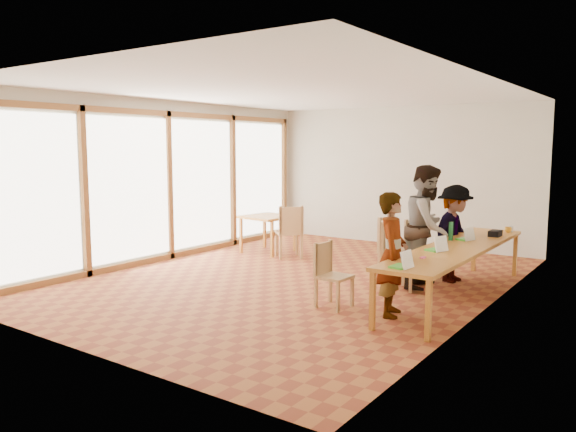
% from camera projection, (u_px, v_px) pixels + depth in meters
% --- Properties ---
extents(ground, '(8.00, 8.00, 0.00)m').
position_uv_depth(ground, '(297.00, 279.00, 9.13)').
color(ground, '#9A5025').
rests_on(ground, ground).
extents(wall_back, '(6.00, 0.10, 3.00)m').
position_uv_depth(wall_back, '(401.00, 176.00, 12.20)').
color(wall_back, beige).
rests_on(wall_back, ground).
extents(wall_front, '(6.00, 0.10, 3.00)m').
position_uv_depth(wall_front, '(77.00, 210.00, 5.70)').
color(wall_front, beige).
rests_on(wall_front, ground).
extents(wall_right, '(0.10, 8.00, 3.00)m').
position_uv_depth(wall_right, '(490.00, 196.00, 7.24)').
color(wall_right, beige).
rests_on(wall_right, ground).
extents(window_wall, '(0.10, 8.00, 3.00)m').
position_uv_depth(window_wall, '(169.00, 180.00, 10.64)').
color(window_wall, white).
rests_on(window_wall, ground).
extents(ceiling, '(6.00, 8.00, 0.04)m').
position_uv_depth(ceiling, '(298.00, 90.00, 8.76)').
color(ceiling, white).
rests_on(ceiling, wall_back).
extents(communal_table, '(0.80, 4.00, 0.75)m').
position_uv_depth(communal_table, '(457.00, 249.00, 7.88)').
color(communal_table, '#C77C2C').
rests_on(communal_table, ground).
extents(side_table, '(0.90, 0.90, 0.75)m').
position_uv_depth(side_table, '(268.00, 220.00, 11.37)').
color(side_table, '#C77C2C').
rests_on(side_table, ground).
extents(chair_near, '(0.42, 0.42, 0.46)m').
position_uv_depth(chair_near, '(329.00, 267.00, 7.52)').
color(chair_near, tan).
rests_on(chair_near, ground).
extents(chair_mid, '(0.49, 0.49, 0.55)m').
position_uv_depth(chair_mid, '(391.00, 242.00, 8.94)').
color(chair_mid, tan).
rests_on(chair_mid, ground).
extents(chair_far, '(0.64, 0.64, 0.55)m').
position_uv_depth(chair_far, '(389.00, 247.00, 8.43)').
color(chair_far, tan).
rests_on(chair_far, ground).
extents(chair_empty, '(0.56, 0.56, 0.51)m').
position_uv_depth(chair_empty, '(418.00, 242.00, 9.22)').
color(chair_empty, tan).
rests_on(chair_empty, ground).
extents(chair_spare, '(0.67, 0.67, 0.54)m').
position_uv_depth(chair_spare, '(290.00, 226.00, 10.73)').
color(chair_spare, tan).
rests_on(chair_spare, ground).
extents(person_near, '(0.54, 0.67, 1.58)m').
position_uv_depth(person_near, '(392.00, 254.00, 7.07)').
color(person_near, gray).
rests_on(person_near, ground).
extents(person_mid, '(0.77, 0.96, 1.87)m').
position_uv_depth(person_mid, '(427.00, 227.00, 8.48)').
color(person_mid, gray).
rests_on(person_mid, ground).
extents(person_far, '(0.71, 1.07, 1.55)m').
position_uv_depth(person_far, '(454.00, 234.00, 8.87)').
color(person_far, gray).
rests_on(person_far, ground).
extents(laptop_near, '(0.23, 0.26, 0.21)m').
position_uv_depth(laptop_near, '(403.00, 263.00, 6.45)').
color(laptop_near, '#4DC638').
rests_on(laptop_near, communal_table).
extents(laptop_mid, '(0.28, 0.30, 0.21)m').
position_uv_depth(laptop_mid, '(438.00, 247.00, 7.49)').
color(laptop_mid, '#4DC638').
rests_on(laptop_mid, communal_table).
extents(laptop_far, '(0.26, 0.28, 0.20)m').
position_uv_depth(laptop_far, '(467.00, 237.00, 8.36)').
color(laptop_far, '#4DC638').
rests_on(laptop_far, communal_table).
extents(yellow_mug, '(0.14, 0.14, 0.09)m').
position_uv_depth(yellow_mug, '(508.00, 230.00, 9.13)').
color(yellow_mug, gold).
rests_on(yellow_mug, communal_table).
extents(green_bottle, '(0.07, 0.07, 0.28)m').
position_uv_depth(green_bottle, '(451.00, 231.00, 8.34)').
color(green_bottle, '#1A6335').
rests_on(green_bottle, communal_table).
extents(clear_glass, '(0.07, 0.07, 0.09)m').
position_uv_depth(clear_glass, '(511.00, 229.00, 9.19)').
color(clear_glass, silver).
rests_on(clear_glass, communal_table).
extents(condiment_cup, '(0.08, 0.08, 0.06)m').
position_uv_depth(condiment_cup, '(498.00, 233.00, 8.84)').
color(condiment_cup, white).
rests_on(condiment_cup, communal_table).
extents(pink_phone, '(0.05, 0.10, 0.01)m').
position_uv_depth(pink_phone, '(423.00, 257.00, 7.03)').
color(pink_phone, '#EF4689').
rests_on(pink_phone, communal_table).
extents(black_pouch, '(0.16, 0.26, 0.09)m').
position_uv_depth(black_pouch, '(495.00, 233.00, 8.74)').
color(black_pouch, black).
rests_on(black_pouch, communal_table).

